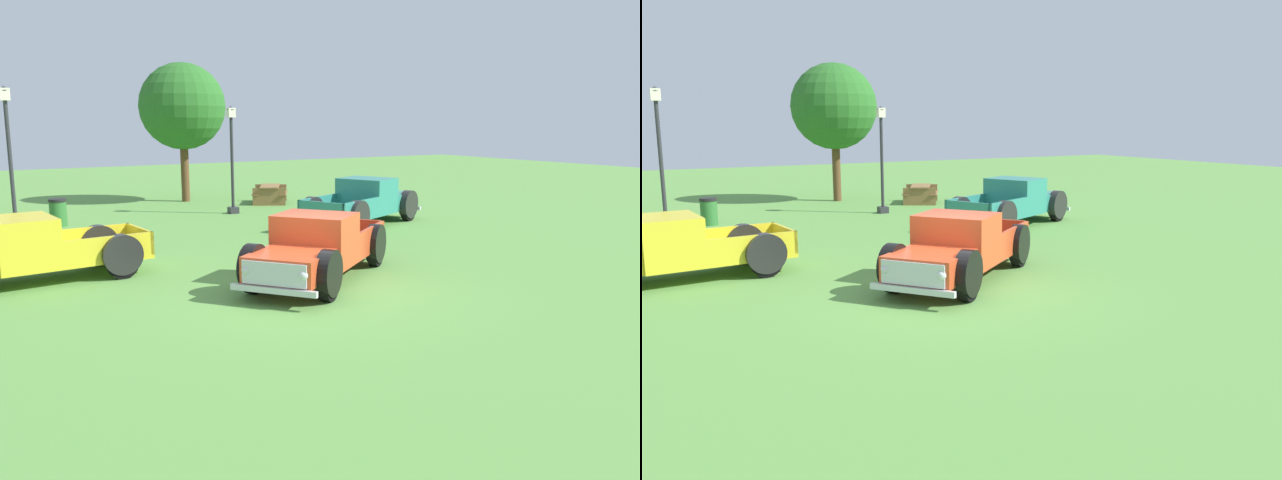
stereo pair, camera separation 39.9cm
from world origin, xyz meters
The scene contains 9 objects.
ground_plane centered at (0.00, 0.00, 0.00)m, with size 80.00×80.00×0.00m, color #5B9342.
pickup_truck_foreground centered at (0.65, 0.77, 0.74)m, with size 5.09×4.48×1.55m.
pickup_truck_behind_left centered at (-5.00, 4.02, 0.72)m, with size 5.05×2.29×1.50m.
pickup_truck_behind_right centered at (6.49, 6.85, 0.77)m, with size 5.58×3.85×1.62m.
lamp_post_near centered at (3.49, 11.66, 2.17)m, with size 0.36×0.36×4.13m.
lamp_post_far centered at (-4.44, 9.96, 2.41)m, with size 0.36×0.36×4.60m.
picnic_table centered at (6.15, 13.69, 0.49)m, with size 2.18×2.30×0.78m.
trash_can centered at (-2.90, 11.96, 0.48)m, with size 0.59×0.59×0.95m.
oak_tree_east centered at (3.23, 16.27, 4.17)m, with size 3.77×3.77×6.08m.
Camera 1 is at (-6.59, -11.27, 3.62)m, focal length 35.89 mm.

